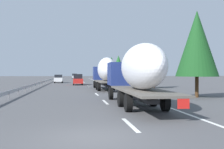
{
  "coord_description": "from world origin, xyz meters",
  "views": [
    {
      "loc": [
        -9.51,
        0.64,
        2.25
      ],
      "look_at": [
        20.49,
        -3.66,
        2.04
      ],
      "focal_mm": 43.77,
      "sensor_mm": 36.0,
      "label": 1
    }
  ],
  "objects_px": {
    "truck_trailing": "(137,71)",
    "car_red_compact": "(78,79)",
    "truck_lead": "(105,72)",
    "car_silver_hatch": "(74,76)",
    "road_sign": "(112,74)",
    "car_white_van": "(59,79)"
  },
  "relations": [
    {
      "from": "truck_trailing",
      "to": "car_red_compact",
      "type": "xyz_separation_m",
      "value": [
        32.51,
        3.35,
        -1.36
      ]
    },
    {
      "from": "truck_trailing",
      "to": "car_red_compact",
      "type": "relative_size",
      "value": 2.84
    },
    {
      "from": "truck_lead",
      "to": "truck_trailing",
      "type": "bearing_deg",
      "value": 180.0
    },
    {
      "from": "car_silver_hatch",
      "to": "road_sign",
      "type": "bearing_deg",
      "value": -172.02
    },
    {
      "from": "car_silver_hatch",
      "to": "car_white_van",
      "type": "relative_size",
      "value": 1.02
    },
    {
      "from": "truck_lead",
      "to": "road_sign",
      "type": "relative_size",
      "value": 4.35
    },
    {
      "from": "car_white_van",
      "to": "road_sign",
      "type": "bearing_deg",
      "value": -133.5
    },
    {
      "from": "car_white_van",
      "to": "road_sign",
      "type": "distance_m",
      "value": 14.51
    },
    {
      "from": "truck_trailing",
      "to": "car_silver_hatch",
      "type": "xyz_separation_m",
      "value": [
        81.86,
        3.71,
        -1.4
      ]
    },
    {
      "from": "car_silver_hatch",
      "to": "car_white_van",
      "type": "height_order",
      "value": "car_silver_hatch"
    },
    {
      "from": "truck_lead",
      "to": "car_white_van",
      "type": "distance_m",
      "value": 26.4
    },
    {
      "from": "truck_lead",
      "to": "car_white_van",
      "type": "height_order",
      "value": "truck_lead"
    },
    {
      "from": "truck_trailing",
      "to": "car_silver_hatch",
      "type": "bearing_deg",
      "value": 2.59
    },
    {
      "from": "car_red_compact",
      "to": "truck_trailing",
      "type": "bearing_deg",
      "value": -174.12
    },
    {
      "from": "truck_trailing",
      "to": "car_white_van",
      "type": "relative_size",
      "value": 3.2
    },
    {
      "from": "car_red_compact",
      "to": "road_sign",
      "type": "height_order",
      "value": "road_sign"
    },
    {
      "from": "car_white_van",
      "to": "road_sign",
      "type": "xyz_separation_m",
      "value": [
        -9.95,
        -10.49,
        1.16
      ]
    },
    {
      "from": "car_white_van",
      "to": "car_red_compact",
      "type": "height_order",
      "value": "car_red_compact"
    },
    {
      "from": "road_sign",
      "to": "car_red_compact",
      "type": "bearing_deg",
      "value": 96.81
    },
    {
      "from": "car_silver_hatch",
      "to": "road_sign",
      "type": "height_order",
      "value": "road_sign"
    },
    {
      "from": "car_silver_hatch",
      "to": "road_sign",
      "type": "xyz_separation_m",
      "value": [
        -48.59,
        -6.81,
        1.12
      ]
    },
    {
      "from": "car_silver_hatch",
      "to": "truck_lead",
      "type": "bearing_deg",
      "value": -176.68
    }
  ]
}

